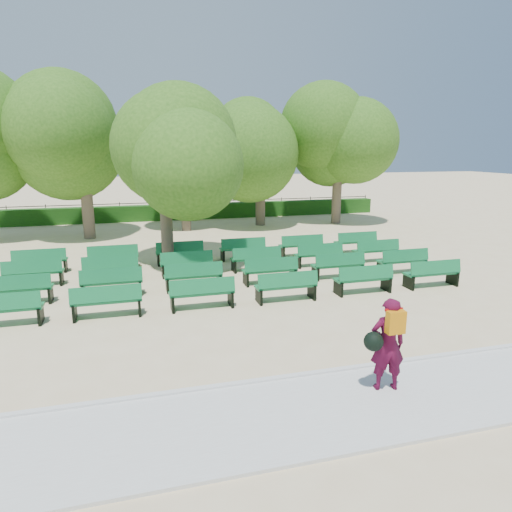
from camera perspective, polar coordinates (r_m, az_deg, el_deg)
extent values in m
plane|color=beige|center=(14.26, -5.06, -3.67)|extent=(120.00, 120.00, 0.00)
cube|color=silver|center=(7.69, 5.74, -19.12)|extent=(30.00, 2.20, 0.06)
cube|color=silver|center=(8.61, 2.89, -15.11)|extent=(30.00, 0.12, 0.10)
cube|color=#1B4B13|center=(27.78, -10.42, 5.41)|extent=(26.00, 0.70, 0.90)
cube|color=#13713C|center=(14.78, -3.77, -1.32)|extent=(1.74, 0.59, 0.06)
cube|color=#13713C|center=(14.53, -3.62, -0.60)|extent=(1.72, 0.24, 0.40)
cylinder|color=brown|center=(16.31, -11.10, 3.48)|extent=(0.42, 0.42, 2.88)
ellipsoid|color=#3C6D1D|center=(16.09, -11.52, 12.69)|extent=(4.26, 4.26, 3.84)
imported|color=#490A24|center=(8.24, 16.13, -10.55)|extent=(0.66, 0.49, 1.65)
cube|color=orange|center=(7.92, 17.06, -7.91)|extent=(0.31, 0.15, 0.39)
sphere|color=black|center=(8.01, 14.48, -10.31)|extent=(0.33, 0.33, 0.33)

